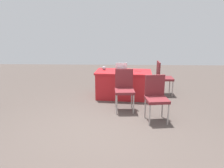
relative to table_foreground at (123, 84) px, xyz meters
name	(u,v)px	position (x,y,z in m)	size (l,w,h in m)	color
ground_plane	(103,135)	(0.42, 2.19, -0.37)	(14.40, 14.40, 0.00)	#4C423D
table_foreground	(123,84)	(0.00, 0.00, 0.00)	(1.55, 0.89, 0.74)	#AD1E23
chair_near_front	(162,76)	(-1.12, -0.29, 0.18)	(0.44, 0.44, 0.95)	#9E9993
chair_tucked_left	(156,95)	(-0.65, 1.49, 0.18)	(0.49, 0.49, 0.96)	#9E9993
chair_tucked_right	(124,87)	(-0.01, 0.93, 0.18)	(0.46, 0.46, 0.96)	#9E9993
laptop_silver	(122,69)	(0.05, -0.06, 0.41)	(0.35, 0.33, 0.21)	silver
yarn_ball	(104,68)	(0.54, -0.15, 0.42)	(0.11, 0.11, 0.11)	gray
scissors_red	(138,71)	(-0.40, -0.02, 0.37)	(0.18, 0.04, 0.01)	red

